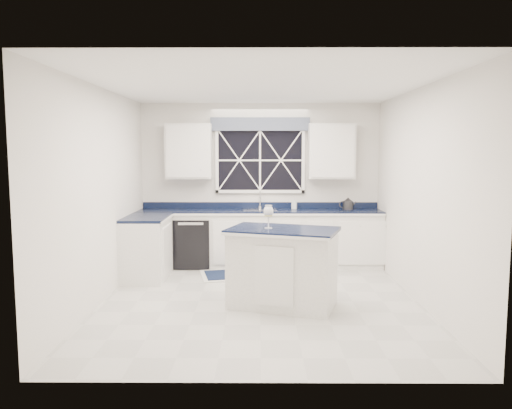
{
  "coord_description": "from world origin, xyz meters",
  "views": [
    {
      "loc": [
        -0.01,
        -6.19,
        1.91
      ],
      "look_at": [
        -0.06,
        0.4,
        1.2
      ],
      "focal_mm": 35.0,
      "sensor_mm": 36.0,
      "label": 1
    }
  ],
  "objects_px": {
    "kettle": "(348,204)",
    "wine_glass": "(268,212)",
    "soap_bottle": "(294,203)",
    "island": "(283,267)",
    "faucet": "(260,199)",
    "dishwasher": "(194,242)"
  },
  "relations": [
    {
      "from": "island",
      "to": "soap_bottle",
      "type": "height_order",
      "value": "soap_bottle"
    },
    {
      "from": "wine_glass",
      "to": "soap_bottle",
      "type": "bearing_deg",
      "value": 78.31
    },
    {
      "from": "kettle",
      "to": "wine_glass",
      "type": "height_order",
      "value": "wine_glass"
    },
    {
      "from": "faucet",
      "to": "dishwasher",
      "type": "bearing_deg",
      "value": -169.98
    },
    {
      "from": "faucet",
      "to": "soap_bottle",
      "type": "distance_m",
      "value": 0.58
    },
    {
      "from": "soap_bottle",
      "to": "faucet",
      "type": "bearing_deg",
      "value": 178.36
    },
    {
      "from": "wine_glass",
      "to": "kettle",
      "type": "bearing_deg",
      "value": 58.57
    },
    {
      "from": "faucet",
      "to": "wine_glass",
      "type": "xyz_separation_m",
      "value": [
        0.1,
        -2.32,
        0.07
      ]
    },
    {
      "from": "kettle",
      "to": "soap_bottle",
      "type": "distance_m",
      "value": 0.89
    },
    {
      "from": "dishwasher",
      "to": "soap_bottle",
      "type": "bearing_deg",
      "value": 6.06
    },
    {
      "from": "soap_bottle",
      "to": "island",
      "type": "bearing_deg",
      "value": -97.39
    },
    {
      "from": "dishwasher",
      "to": "island",
      "type": "distance_m",
      "value": 2.54
    },
    {
      "from": "island",
      "to": "faucet",
      "type": "bearing_deg",
      "value": 114.61
    },
    {
      "from": "kettle",
      "to": "soap_bottle",
      "type": "relative_size",
      "value": 1.55
    },
    {
      "from": "faucet",
      "to": "island",
      "type": "height_order",
      "value": "faucet"
    },
    {
      "from": "dishwasher",
      "to": "wine_glass",
      "type": "bearing_deg",
      "value": -60.59
    },
    {
      "from": "island",
      "to": "wine_glass",
      "type": "xyz_separation_m",
      "value": [
        -0.18,
        0.01,
        0.68
      ]
    },
    {
      "from": "wine_glass",
      "to": "faucet",
      "type": "bearing_deg",
      "value": 92.43
    },
    {
      "from": "island",
      "to": "soap_bottle",
      "type": "bearing_deg",
      "value": 100.51
    },
    {
      "from": "faucet",
      "to": "wine_glass",
      "type": "relative_size",
      "value": 1.06
    },
    {
      "from": "faucet",
      "to": "island",
      "type": "distance_m",
      "value": 2.43
    },
    {
      "from": "soap_bottle",
      "to": "kettle",
      "type": "bearing_deg",
      "value": -5.01
    }
  ]
}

